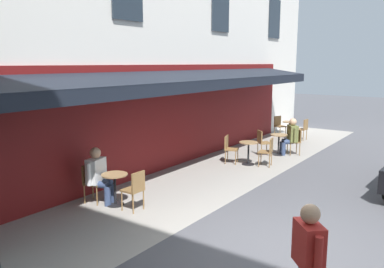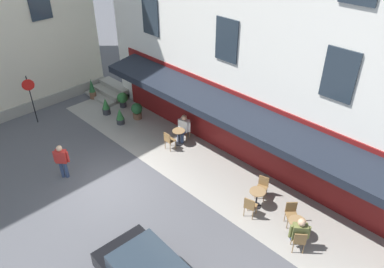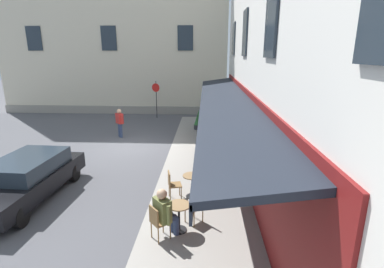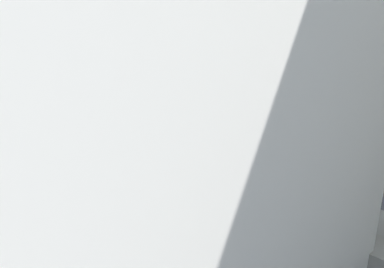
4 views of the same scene
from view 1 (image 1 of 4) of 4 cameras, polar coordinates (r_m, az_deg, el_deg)
name	(u,v)px [view 1 (image 1 of 4)]	position (r m, az deg, el deg)	size (l,w,h in m)	color
ground_plane	(272,249)	(7.45, 11.36, -15.92)	(70.00, 70.00, 0.00)	#4C4C51
sidewalk_cafe_terrace	(209,176)	(11.64, 2.52, -6.03)	(20.50, 3.20, 0.01)	gray
cafe_table_near_entrance	(279,142)	(14.45, 12.36, -1.06)	(0.60, 0.60, 0.75)	black
cafe_chair_wicker_facing_street	(296,140)	(14.64, 14.74, -0.80)	(0.56, 0.56, 0.91)	olive
cafe_chair_wicker_under_awning	(262,141)	(14.19, 10.06, -0.96)	(0.56, 0.56, 0.91)	olive
cafe_table_mid_terrace	(289,127)	(17.70, 13.83, 0.92)	(0.60, 0.60, 0.75)	black
cafe_chair_wicker_corner_left	(303,128)	(17.45, 15.72, 0.89)	(0.42, 0.42, 0.91)	olive
cafe_chair_wicker_near_door	(279,124)	(18.13, 12.39, 1.37)	(0.52, 0.52, 0.91)	olive
cafe_table_streetside	(115,185)	(9.36, -11.03, -7.18)	(0.60, 0.60, 0.75)	black
cafe_chair_wicker_back_row	(135,187)	(8.91, -8.18, -7.59)	(0.40, 0.40, 0.91)	olive
cafe_chair_wicker_kerbside	(91,180)	(9.67, -14.27, -6.38)	(0.49, 0.49, 0.91)	olive
cafe_table_far_end	(248,150)	(12.92, 8.12, -2.26)	(0.60, 0.60, 0.75)	black
cafe_chair_wicker_corner_right	(268,150)	(12.78, 10.88, -2.22)	(0.48, 0.48, 0.91)	olive
cafe_chair_wicker_by_window	(229,147)	(13.02, 5.38, -1.84)	(0.50, 0.50, 0.91)	olive
seated_patron_in_olive	(290,135)	(14.54, 13.96, -0.20)	(0.64, 0.65, 1.32)	navy
seated_companion_in_white	(99,174)	(9.51, -13.24, -5.60)	(0.67, 0.63, 1.33)	navy
walking_pedestrian_in_red	(308,255)	(5.32, 16.35, -16.30)	(0.51, 0.50, 1.57)	navy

